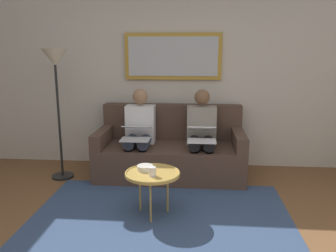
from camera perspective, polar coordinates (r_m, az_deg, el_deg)
name	(u,v)px	position (r m, az deg, el deg)	size (l,w,h in m)	color
wall_rear	(173,74)	(4.94, 0.88, 8.51)	(6.00, 0.12, 2.60)	beige
area_rug	(161,217)	(3.59, -1.17, -14.74)	(2.60, 1.80, 0.01)	#33476B
couch	(171,151)	(4.65, 0.43, -4.15)	(1.90, 0.90, 0.90)	#4C382D
framed_mirror	(173,56)	(4.84, 0.81, 11.39)	(1.33, 0.05, 0.63)	#B7892D
coffee_table	(153,174)	(3.47, -2.56, -7.93)	(0.55, 0.55, 0.46)	tan
cup	(152,172)	(3.36, -2.59, -7.51)	(0.07, 0.07, 0.09)	silver
bowl	(145,168)	(3.53, -3.79, -6.88)	(0.16, 0.16, 0.05)	beige
person_left	(202,131)	(4.49, 5.54, -0.89)	(0.38, 0.58, 1.14)	gray
laptop_white	(202,134)	(4.26, 5.58, -1.32)	(0.35, 0.39, 0.17)	white
person_right	(139,130)	(4.55, -4.73, -0.69)	(0.38, 0.58, 1.14)	silver
laptop_silver	(136,133)	(4.32, -5.25, -1.08)	(0.35, 0.39, 0.16)	silver
standing_lamp	(56,72)	(4.53, -18.01, 8.44)	(0.32, 0.32, 1.66)	black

